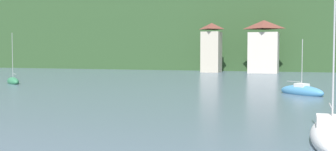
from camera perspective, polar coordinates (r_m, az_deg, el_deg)
wooded_hillside at (r=125.66m, az=13.88°, el=4.87°), size 352.00×71.92×33.64m
shore_building_west at (r=80.56m, az=5.99°, el=3.74°), size 3.62×4.01×9.48m
shore_building_westcentral at (r=79.34m, az=13.01°, el=3.79°), size 5.59×4.83×9.80m
sailboat_mid_0 at (r=18.80m, az=21.62°, el=-7.64°), size 1.79×6.12×7.21m
sailboat_far_1 at (r=54.05m, az=-20.53°, el=-0.78°), size 3.90×3.47×6.49m
sailboat_far_3 at (r=39.24m, az=17.89°, el=-2.08°), size 4.51×4.14×5.30m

